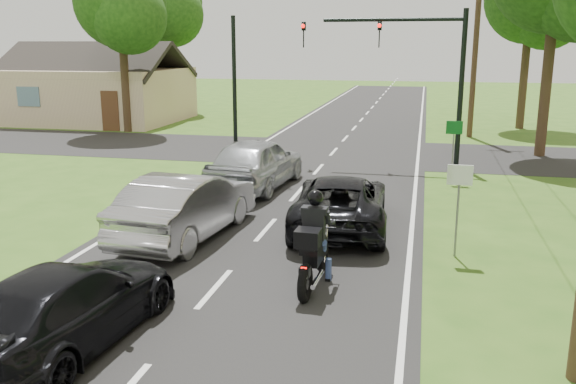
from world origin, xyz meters
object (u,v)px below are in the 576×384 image
object	(u,v)px
motorcycle_rider	(314,249)
silver_sedan	(187,205)
dark_suv	(341,202)
dark_car_behind	(67,305)
sign_white	(459,188)
traffic_signal	(413,59)
silver_suv	(256,163)
utility_pole_far	(476,36)
sign_green	(454,136)

from	to	relation	value
motorcycle_rider	silver_sedan	bearing A→B (deg)	148.37
dark_suv	dark_car_behind	bearing A→B (deg)	60.71
dark_suv	dark_car_behind	size ratio (longest dim) A/B	1.09
motorcycle_rider	sign_white	world-z (taller)	sign_white
silver_sedan	sign_white	size ratio (longest dim) A/B	2.32
dark_suv	traffic_signal	distance (m)	10.08
dark_car_behind	traffic_signal	world-z (taller)	traffic_signal
silver_sedan	silver_suv	bearing A→B (deg)	-86.88
dark_car_behind	utility_pole_far	distance (m)	26.21
dark_car_behind	dark_suv	bearing A→B (deg)	-110.54
dark_car_behind	sign_green	distance (m)	15.10
dark_car_behind	sign_green	world-z (taller)	sign_green
dark_suv	sign_green	world-z (taller)	sign_green
dark_suv	traffic_signal	size ratio (longest dim) A/B	0.79
motorcycle_rider	utility_pole_far	bearing A→B (deg)	80.99
motorcycle_rider	dark_suv	distance (m)	4.08
silver_suv	dark_suv	bearing A→B (deg)	136.46
dark_suv	utility_pole_far	bearing A→B (deg)	-108.48
dark_suv	silver_suv	size ratio (longest dim) A/B	0.99
silver_sedan	dark_car_behind	bearing A→B (deg)	98.12
traffic_signal	sign_white	bearing A→B (deg)	-82.95
motorcycle_rider	traffic_signal	distance (m)	13.94
utility_pole_far	sign_white	bearing A→B (deg)	-94.51
silver_sedan	traffic_signal	world-z (taller)	traffic_signal
traffic_signal	sign_green	bearing A→B (deg)	-62.62
sign_white	sign_green	world-z (taller)	same
dark_suv	utility_pole_far	distance (m)	18.43
motorcycle_rider	sign_white	distance (m)	3.81
utility_pole_far	sign_green	xyz separation A→B (m)	(-1.30, -11.02, -3.49)
sign_green	dark_car_behind	bearing A→B (deg)	-115.22
silver_sedan	utility_pole_far	distance (m)	21.04
motorcycle_rider	traffic_signal	xyz separation A→B (m)	(1.46, 13.45, 3.36)
dark_car_behind	sign_white	xyz separation A→B (m)	(6.22, 5.64, 0.92)
dark_suv	dark_car_behind	distance (m)	8.03
sign_white	silver_suv	bearing A→B (deg)	138.35
utility_pole_far	sign_white	world-z (taller)	utility_pole_far
silver_suv	sign_green	distance (m)	6.90
traffic_signal	dark_car_behind	bearing A→B (deg)	-106.27
dark_suv	utility_pole_far	xyz separation A→B (m)	(4.35, 17.37, 4.37)
sign_white	sign_green	distance (m)	8.00
motorcycle_rider	sign_green	distance (m)	10.89
traffic_signal	sign_white	world-z (taller)	traffic_signal
silver_suv	sign_white	distance (m)	8.33
dark_suv	dark_car_behind	xyz separation A→B (m)	(-3.38, -7.29, -0.03)
silver_suv	utility_pole_far	bearing A→B (deg)	-114.18
dark_suv	sign_green	bearing A→B (deg)	-120.06
sign_white	dark_suv	bearing A→B (deg)	149.91
motorcycle_rider	silver_suv	world-z (taller)	motorcycle_rider
dark_suv	silver_sedan	size ratio (longest dim) A/B	1.02
dark_suv	motorcycle_rider	bearing A→B (deg)	85.96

